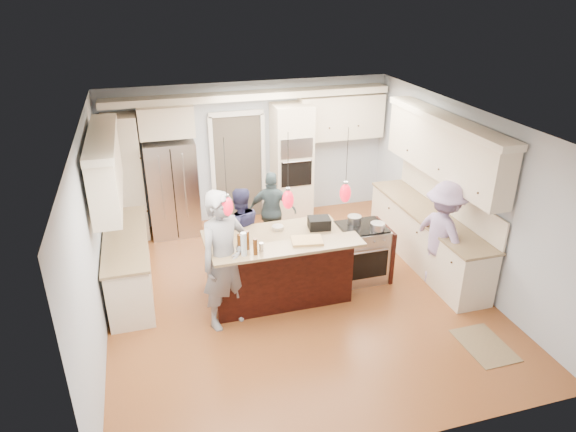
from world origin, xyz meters
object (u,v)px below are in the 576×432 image
refrigerator (173,188)px  person_bar_end (224,261)px  kitchen_island (278,265)px  island_range (361,252)px  person_far_left (240,231)px

refrigerator → person_bar_end: bearing=-82.0°
refrigerator → kitchen_island: 2.91m
island_range → person_far_left: 1.97m
refrigerator → kitchen_island: refrigerator is taller
refrigerator → person_far_left: refrigerator is taller
person_bar_end → person_far_left: size_ratio=1.35×
refrigerator → person_far_left: bearing=-63.4°
refrigerator → person_bar_end: (0.43, -3.09, 0.09)m
person_bar_end → person_far_left: person_bar_end is taller
person_far_left → kitchen_island: bearing=112.9°
kitchen_island → person_far_left: person_far_left is taller
person_bar_end → kitchen_island: bearing=4.6°
refrigerator → person_bar_end: person_bar_end is taller
refrigerator → person_far_left: (0.90, -1.79, -0.16)m
kitchen_island → person_bar_end: person_bar_end is taller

